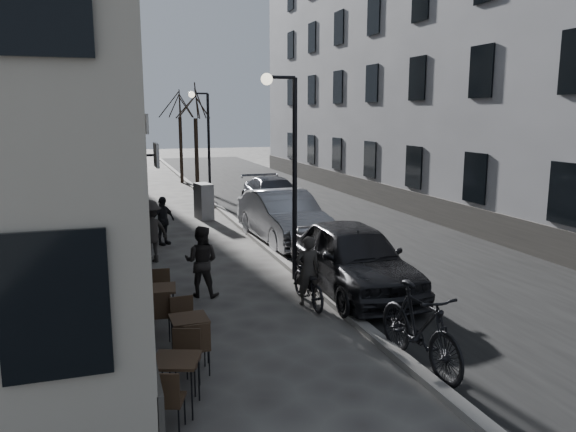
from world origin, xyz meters
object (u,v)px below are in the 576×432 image
utility_cabinet (204,201)px  car_mid (284,217)px  tree_near (195,102)px  pedestrian_near (201,261)px  bistro_set_a (177,379)px  car_near (353,257)px  pedestrian_mid (150,232)px  bicycle (308,284)px  bistro_set_b (189,334)px  car_far (274,195)px  moped (420,328)px  bistro_set_c (159,303)px  pedestrian_far (163,221)px  sign_board (143,347)px  streetlamp_far (205,136)px  streetlamp_near (288,155)px  tree_far (179,104)px

utility_cabinet → car_mid: bearing=-80.1°
tree_near → pedestrian_near: 16.25m
bistro_set_a → car_near: car_near is taller
tree_near → pedestrian_mid: tree_near is taller
bistro_set_a → bicycle: bicycle is taller
bistro_set_b → pedestrian_mid: 6.73m
bistro_set_b → utility_cabinet: utility_cabinet is taller
car_far → moped: size_ratio=2.15×
bistro_set_a → moped: 3.99m
bistro_set_c → moped: bearing=-32.3°
bistro_set_a → car_mid: bearing=83.5°
pedestrian_far → car_near: 7.30m
tree_near → car_mid: (1.10, -10.91, -3.83)m
pedestrian_near → tree_near: bearing=-73.4°
sign_board → pedestrian_far: 9.18m
streetlamp_far → car_mid: 8.33m
streetlamp_near → bistro_set_c: streetlamp_near is taller
bicycle → car_far: bearing=-102.9°
pedestrian_mid → pedestrian_far: pedestrian_mid is taller
tree_near → bicycle: tree_near is taller
moped → streetlamp_near: bearing=92.2°
bistro_set_b → bistro_set_c: size_ratio=0.91×
bistro_set_c → car_mid: size_ratio=0.33×
streetlamp_near → pedestrian_near: streetlamp_near is taller
pedestrian_near → sign_board: bearing=91.9°
tree_far → car_near: 22.70m
bistro_set_a → streetlamp_far: bearing=98.0°
tree_far → moped: (0.45, -26.41, -3.97)m
tree_far → pedestrian_mid: 18.89m
bistro_set_b → car_near: (4.22, 2.59, 0.36)m
pedestrian_near → pedestrian_mid: pedestrian_mid is taller
streetlamp_near → streetlamp_far: bearing=90.0°
bicycle → pedestrian_mid: 5.57m
tree_far → streetlamp_far: bearing=-90.5°
pedestrian_mid → car_near: 5.99m
streetlamp_near → tree_far: bearing=89.8°
car_far → streetlamp_near: bearing=-104.4°
bicycle → car_far: car_far is taller
tree_far → car_far: bearing=-78.1°
bistro_set_c → sign_board: 1.99m
car_mid → car_far: car_mid is taller
streetlamp_near → moped: size_ratio=2.21×
tree_far → bistro_set_a: tree_far is taller
bicycle → car_mid: (1.34, 5.99, 0.36)m
sign_board → car_mid: car_mid is taller
pedestrian_mid → pedestrian_far: size_ratio=1.14×
bistro_set_b → car_near: bearing=29.3°
sign_board → car_near: bearing=51.5°
tree_far → car_mid: bearing=-86.3°
bistro_set_c → bicycle: bearing=12.9°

